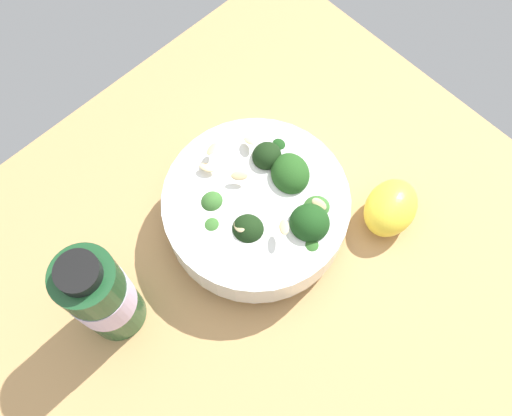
# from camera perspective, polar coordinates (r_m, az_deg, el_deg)

# --- Properties ---
(ground_plane) EXTENTS (0.66, 0.66, 0.05)m
(ground_plane) POSITION_cam_1_polar(r_m,az_deg,el_deg) (0.65, 2.19, -7.01)
(ground_plane) COLOR tan
(bowl_of_broccoli) EXTENTS (0.20, 0.20, 0.09)m
(bowl_of_broccoli) POSITION_cam_1_polar(r_m,az_deg,el_deg) (0.60, 0.28, 0.07)
(bowl_of_broccoli) COLOR white
(bowl_of_broccoli) RESTS_ON ground_plane
(lemon_wedge) EXTENTS (0.07, 0.08, 0.05)m
(lemon_wedge) POSITION_cam_1_polar(r_m,az_deg,el_deg) (0.64, 13.71, 0.03)
(lemon_wedge) COLOR yellow
(lemon_wedge) RESTS_ON ground_plane
(bottle_tall) EXTENTS (0.06, 0.06, 0.16)m
(bottle_tall) POSITION_cam_1_polar(r_m,az_deg,el_deg) (0.56, -15.65, -8.71)
(bottle_tall) COLOR #194723
(bottle_tall) RESTS_ON ground_plane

